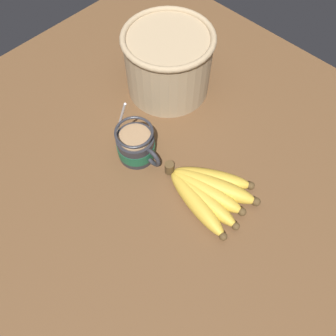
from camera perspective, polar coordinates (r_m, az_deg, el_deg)
name	(u,v)px	position (r cm, az deg, el deg)	size (l,w,h in cm)	color
table	(155,183)	(72.07, -2.34, -2.64)	(115.92, 115.92, 2.55)	brown
coffee_mug	(136,146)	(71.49, -5.54, 3.89)	(14.43, 8.36, 16.04)	#28282D
banana_bunch	(207,191)	(68.09, 6.83, -4.00)	(19.87, 15.77, 4.24)	#4C381E
woven_basket	(168,62)	(81.21, 0.03, 17.98)	(21.34, 21.34, 15.87)	tan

